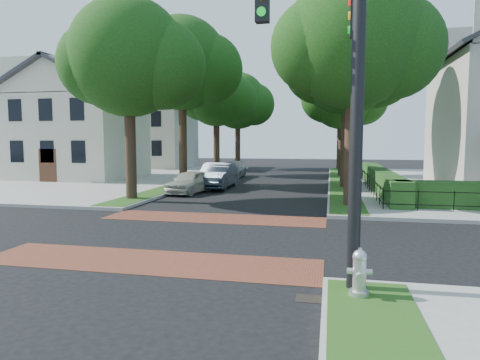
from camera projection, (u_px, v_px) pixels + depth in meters
name	position (u px, v px, depth m)	size (l,w,h in m)	color
ground	(189.00, 235.00, 14.32)	(120.00, 120.00, 0.00)	black
sidewalk_nw	(45.00, 176.00, 36.85)	(30.00, 30.00, 0.15)	gray
crosswalk_far	(214.00, 218.00, 17.43)	(9.00, 2.20, 0.01)	brown
crosswalk_near	(149.00, 261.00, 11.20)	(9.00, 2.20, 0.01)	brown
storm_drain	(312.00, 299.00, 8.56)	(0.65, 0.45, 0.01)	black
grass_strip_ne	(341.00, 181.00, 31.79)	(1.60, 29.80, 0.02)	#1E4A15
grass_strip_nw	(202.00, 178.00, 34.02)	(1.60, 29.80, 0.02)	#1E4A15
tree_right_near	(355.00, 42.00, 19.50)	(7.75, 6.67, 10.66)	black
tree_right_mid	(348.00, 65.00, 27.27)	(8.25, 7.09, 11.22)	black
tree_right_far	(344.00, 96.00, 36.11)	(7.25, 6.23, 9.74)	black
tree_right_back	(341.00, 101.00, 44.85)	(7.50, 6.45, 10.20)	black
tree_left_near	(132.00, 60.00, 21.80)	(7.50, 6.45, 10.20)	black
tree_left_mid	(185.00, 65.00, 29.50)	(8.00, 6.88, 11.48)	black
tree_left_far	(218.00, 96.00, 38.36)	(7.00, 6.02, 9.86)	black
tree_left_back	(239.00, 102.00, 47.11)	(7.75, 6.66, 10.44)	black
hedge_main_road	(380.00, 178.00, 27.26)	(1.00, 18.00, 1.20)	#204116
fence_main_road	(367.00, 180.00, 27.44)	(0.06, 18.00, 0.90)	black
house_left_near	(78.00, 117.00, 34.58)	(10.00, 9.00, 10.14)	beige
house_left_far	(149.00, 124.00, 48.21)	(10.00, 9.00, 10.14)	beige
traffic_signal	(347.00, 64.00, 8.57)	(2.17, 2.00, 8.00)	black
parked_car_front	(190.00, 182.00, 25.51)	(1.63, 4.06, 1.38)	beige
parked_car_middle	(218.00, 176.00, 28.12)	(1.79, 5.14, 1.69)	#212932
parked_car_rear	(232.00, 169.00, 36.47)	(1.91, 4.70, 1.36)	gray
fire_hydrant	(359.00, 273.00, 8.28)	(0.51, 0.53, 0.95)	#BABABC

